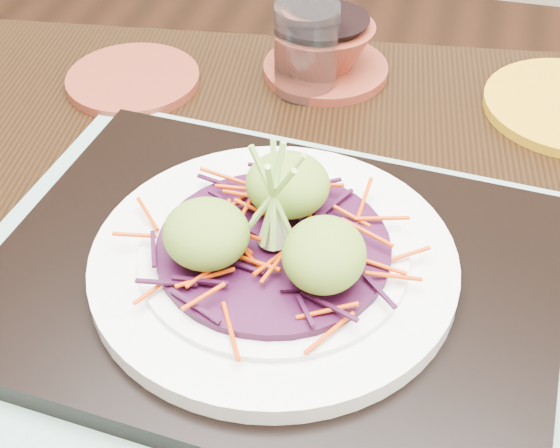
% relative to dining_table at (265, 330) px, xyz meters
% --- Properties ---
extents(dining_table, '(1.24, 0.91, 0.72)m').
position_rel_dining_table_xyz_m(dining_table, '(0.00, 0.00, 0.00)').
color(dining_table, black).
rests_on(dining_table, ground).
extents(placemat, '(0.54, 0.44, 0.00)m').
position_rel_dining_table_xyz_m(placemat, '(0.02, -0.04, 0.10)').
color(placemat, gray).
rests_on(placemat, dining_table).
extents(serving_tray, '(0.47, 0.36, 0.02)m').
position_rel_dining_table_xyz_m(serving_tray, '(0.02, -0.04, 0.11)').
color(serving_tray, black).
rests_on(serving_tray, placemat).
extents(white_plate, '(0.29, 0.29, 0.02)m').
position_rel_dining_table_xyz_m(white_plate, '(0.02, -0.04, 0.13)').
color(white_plate, silver).
rests_on(white_plate, serving_tray).
extents(cabbage_bed, '(0.18, 0.18, 0.01)m').
position_rel_dining_table_xyz_m(cabbage_bed, '(0.02, -0.04, 0.14)').
color(cabbage_bed, '#330A26').
rests_on(cabbage_bed, white_plate).
extents(carrot_julienne, '(0.22, 0.22, 0.01)m').
position_rel_dining_table_xyz_m(carrot_julienne, '(0.02, -0.04, 0.15)').
color(carrot_julienne, '#C43503').
rests_on(carrot_julienne, cabbage_bed).
extents(guacamole_scoops, '(0.16, 0.14, 0.05)m').
position_rel_dining_table_xyz_m(guacamole_scoops, '(0.02, -0.04, 0.17)').
color(guacamole_scoops, olive).
rests_on(guacamole_scoops, cabbage_bed).
extents(scallion_garnish, '(0.07, 0.07, 0.10)m').
position_rel_dining_table_xyz_m(scallion_garnish, '(0.02, -0.04, 0.19)').
color(scallion_garnish, '#8AC14D').
rests_on(scallion_garnish, cabbage_bed).
extents(terracotta_side_plate, '(0.16, 0.16, 0.01)m').
position_rel_dining_table_xyz_m(terracotta_side_plate, '(-0.21, 0.23, 0.10)').
color(terracotta_side_plate, maroon).
rests_on(terracotta_side_plate, dining_table).
extents(water_glass, '(0.07, 0.07, 0.10)m').
position_rel_dining_table_xyz_m(water_glass, '(-0.03, 0.27, 0.14)').
color(water_glass, white).
rests_on(water_glass, dining_table).
extents(terracotta_bowl_set, '(0.16, 0.16, 0.06)m').
position_rel_dining_table_xyz_m(terracotta_bowl_set, '(-0.01, 0.31, 0.12)').
color(terracotta_bowl_set, maroon).
rests_on(terracotta_bowl_set, dining_table).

